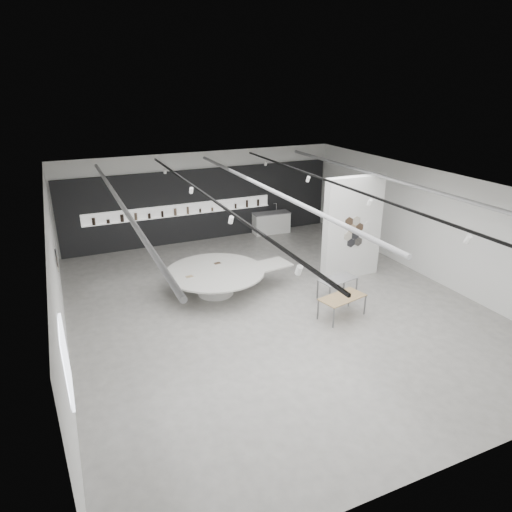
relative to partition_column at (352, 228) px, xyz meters
name	(u,v)px	position (x,y,z in m)	size (l,w,h in m)	color
room	(272,244)	(-3.59, -1.00, 0.27)	(12.02, 14.02, 3.82)	#A09D96
back_wall_display	(201,205)	(-3.58, 5.94, -0.26)	(11.80, 0.27, 3.10)	black
partition_column	(352,228)	(0.00, 0.00, 0.00)	(2.20, 0.38, 3.60)	white
display_island	(217,278)	(-4.79, 0.56, -1.27)	(4.40, 3.60, 0.83)	white
sample_table_wood	(342,298)	(-1.96, -2.44, -1.19)	(1.52, 1.00, 0.66)	#9F7F52
sample_table_stone	(338,280)	(-1.34, -1.26, -1.21)	(1.35, 0.85, 0.65)	gray
kitchen_counter	(271,223)	(-0.44, 5.53, -1.32)	(1.73, 0.76, 1.34)	white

